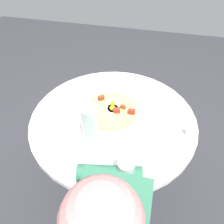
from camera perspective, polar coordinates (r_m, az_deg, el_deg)
The scene contains 11 objects.
ground_plane at distance 1.73m, azimuth 0.22°, elevation -18.70°, with size 6.00×6.00×0.00m, color #2D2D33.
dining_table at distance 1.27m, azimuth 0.28°, elevation -6.75°, with size 0.88×0.88×0.73m.
pizza_plate at distance 1.16m, azimuth -0.31°, elevation -0.07°, with size 0.33×0.33×0.01m, color silver.
breakfast_pizza at distance 1.15m, azimuth -0.23°, elevation 0.64°, with size 0.29×0.29×0.05m.
bread_plate at distance 1.04m, azimuth 12.79°, elevation -7.96°, with size 0.18×0.18×0.01m, color white.
napkin at distance 1.28m, azimuth 10.58°, elevation 3.73°, with size 0.17×0.14×0.00m, color white.
fork at distance 1.29m, azimuth 10.98°, elevation 4.29°, with size 0.18×0.01×0.01m, color silver.
knife at distance 1.26m, azimuth 10.22°, elevation 3.47°, with size 0.18×0.01×0.01m, color silver.
water_glass at distance 0.88m, azimuth 3.70°, elevation -15.23°, with size 0.07×0.07×0.11m, color silver.
water_bottle at distance 0.93m, azimuth -5.72°, elevation -4.42°, with size 0.07×0.07×0.24m, color silver.
salt_shaker at distance 1.09m, azimuth 19.75°, elevation -4.95°, with size 0.03×0.03×0.06m, color white.
Camera 1 is at (-0.80, -0.19, 1.53)m, focal length 34.46 mm.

